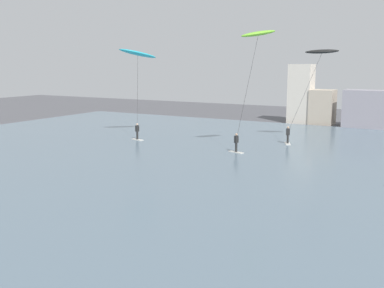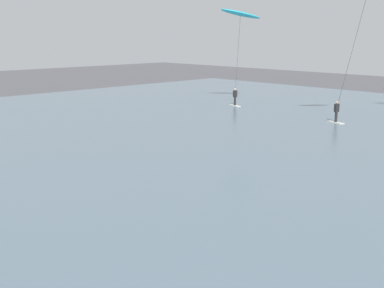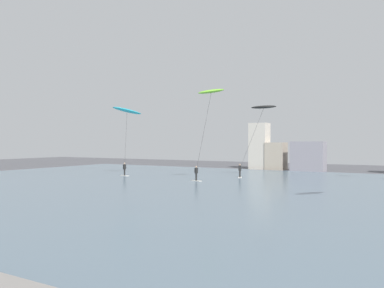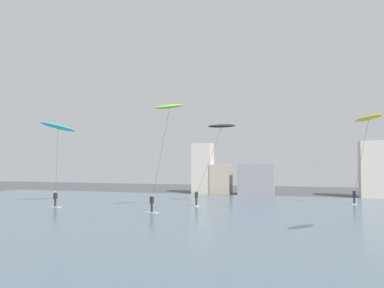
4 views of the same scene
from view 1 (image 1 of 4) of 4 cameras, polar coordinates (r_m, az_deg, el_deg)
The scene contains 4 objects.
water_bay at distance 32.02m, azimuth 16.75°, elevation -4.19°, with size 84.00×52.00×0.10m, color slate.
kitesurfer_lime at distance 39.14m, azimuth 7.83°, elevation 11.82°, with size 3.59×2.78×10.27m.
kitesurfer_black at distance 44.75m, azimuth 15.22°, elevation 9.82°, with size 4.48×3.30×8.80m.
kitesurfer_cyan at distance 47.30m, azimuth -6.67°, elevation 10.33°, with size 3.26×3.88×9.05m.
Camera 1 is at (6.58, 0.70, 7.64)m, focal length 43.54 mm.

